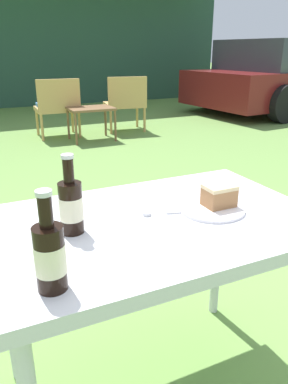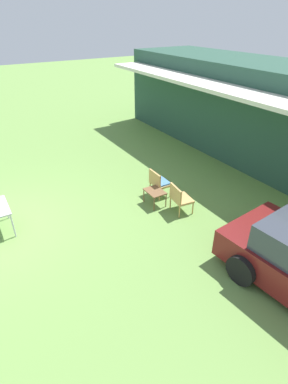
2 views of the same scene
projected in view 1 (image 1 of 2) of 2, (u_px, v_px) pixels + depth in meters
The scene contains 9 objects.
wicker_chair_cushioned at pixel (57, 105), 5.13m from camera, with size 0.58×0.47×0.80m.
wicker_chair_plain at pixel (126, 100), 5.51m from camera, with size 0.63×0.54×0.80m.
garden_side_table at pixel (91, 111), 4.97m from camera, with size 0.59×0.44×0.44m.
patio_table at pixel (158, 239), 1.15m from camera, with size 0.97×0.63×0.69m.
cake_on_plate at pixel (215, 202), 1.18m from camera, with size 0.21×0.21×0.08m.
cola_bottle_near at pixel (71, 205), 1.01m from camera, with size 0.07×0.07×0.22m.
cola_bottle_far at pixel (50, 255), 0.77m from camera, with size 0.07×0.07×0.22m.
fork at pixel (194, 211), 1.16m from camera, with size 0.17×0.06×0.01m.
loose_bottle_cap at pixel (147, 214), 1.14m from camera, with size 0.03×0.03×0.01m.
Camera 1 is at (-0.47, -0.91, 1.16)m, focal length 35.00 mm.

